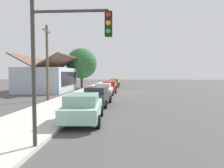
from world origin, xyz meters
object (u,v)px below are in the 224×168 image
at_px(fire_hydrant_red, 105,85).
at_px(car_ivory, 104,90).
at_px(traffic_light_main, 63,50).
at_px(car_olive, 114,83).
at_px(car_coral, 111,85).
at_px(utility_pole_wooden, 47,61).
at_px(car_charcoal, 98,96).
at_px(car_mustard, 115,82).
at_px(car_seafoam, 83,107).
at_px(shade_tree, 82,64).
at_px(car_cherry, 109,87).

bearing_deg(fire_hydrant_red, car_ivory, -175.07).
bearing_deg(traffic_light_main, car_olive, 0.13).
relative_size(car_coral, car_olive, 0.98).
xyz_separation_m(car_ivory, utility_pole_wooden, (-3.12, 5.34, 3.11)).
distance_m(car_olive, utility_pole_wooden, 21.53).
distance_m(car_charcoal, car_mustard, 29.25).
xyz_separation_m(car_seafoam, car_olive, (29.26, -0.15, 0.00)).
xyz_separation_m(car_charcoal, car_ivory, (5.97, 0.10, -0.00)).
bearing_deg(car_seafoam, car_charcoal, -3.54).
distance_m(car_ivory, traffic_light_main, 16.28).
bearing_deg(shade_tree, car_olive, -54.32).
bearing_deg(shade_tree, car_coral, -111.19).
xyz_separation_m(car_coral, utility_pole_wooden, (-14.36, 5.38, 3.11)).
relative_size(car_coral, utility_pole_wooden, 0.64).
bearing_deg(car_mustard, shade_tree, 152.94).
bearing_deg(car_charcoal, car_cherry, 2.33).
bearing_deg(car_charcoal, car_olive, 2.29).
height_order(car_mustard, shade_tree, shade_tree).
xyz_separation_m(car_cherry, traffic_light_main, (-21.62, -0.16, 2.68)).
distance_m(car_seafoam, traffic_light_main, 5.02).
bearing_deg(car_mustard, car_coral, -178.17).
relative_size(car_coral, shade_tree, 0.66).
bearing_deg(car_coral, traffic_light_main, 179.35).
xyz_separation_m(car_olive, traffic_light_main, (-33.49, -0.08, 2.67)).
distance_m(car_charcoal, car_ivory, 5.97).
bearing_deg(car_coral, car_ivory, 178.54).
height_order(car_mustard, utility_pole_wooden, utility_pole_wooden).
xyz_separation_m(car_charcoal, car_cherry, (11.54, -0.06, -0.00)).
bearing_deg(car_coral, car_olive, -3.09).
distance_m(car_seafoam, car_ivory, 11.81).
bearing_deg(car_seafoam, utility_pole_wooden, 28.54).
height_order(car_charcoal, shade_tree, shade_tree).
distance_m(car_olive, shade_tree, 7.90).
xyz_separation_m(traffic_light_main, utility_pole_wooden, (12.93, 5.66, 0.44)).
distance_m(car_cherry, car_mustard, 17.71).
xyz_separation_m(car_mustard, traffic_light_main, (-39.33, -0.17, 2.68)).
height_order(car_ivory, fire_hydrant_red, car_ivory).
distance_m(car_seafoam, car_cherry, 17.38).
relative_size(car_seafoam, utility_pole_wooden, 0.62).
xyz_separation_m(car_cherry, fire_hydrant_red, (9.94, 1.50, -0.32)).
height_order(utility_pole_wooden, fire_hydrant_red, utility_pole_wooden).
height_order(car_olive, car_mustard, same).
relative_size(car_charcoal, fire_hydrant_red, 6.97).
relative_size(car_ivory, car_coral, 0.92).
height_order(car_cherry, car_mustard, same).
relative_size(car_coral, traffic_light_main, 0.93).
height_order(car_olive, utility_pole_wooden, utility_pole_wooden).
height_order(car_cherry, traffic_light_main, traffic_light_main).
bearing_deg(car_mustard, car_charcoal, -177.76).
bearing_deg(utility_pole_wooden, car_coral, -20.55).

